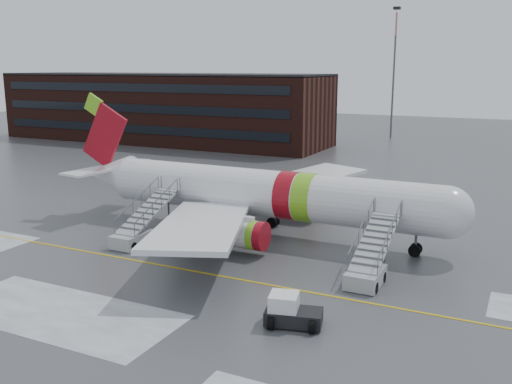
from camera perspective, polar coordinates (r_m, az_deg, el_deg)
The scene contains 7 objects.
ground at distance 38.57m, azimuth -1.82°, elevation -8.11°, with size 260.00×260.00×0.00m, color #494C4F.
airliner at distance 46.55m, azimuth 0.03°, elevation -0.11°, with size 35.03×32.97×11.18m.
airstair_fwd at distance 37.50m, azimuth 11.22°, elevation -7.24°, with size 2.05×7.70×3.48m.
airstair_aft at distance 45.44m, azimuth -11.75°, elevation -3.76°, with size 2.05×7.70×3.48m.
pushback_tug at distance 31.12m, azimuth 3.44°, elevation -11.84°, with size 3.33×2.81×1.73m.
terminal_building at distance 106.95m, azimuth -9.45°, elevation 8.36°, with size 62.00×16.11×12.30m.
light_mast_far_n at distance 112.67m, azimuth 13.65°, elevation 12.27°, with size 1.20×1.20×24.25m.
Camera 1 is at (16.99, -31.87, 13.56)m, focal length 40.00 mm.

